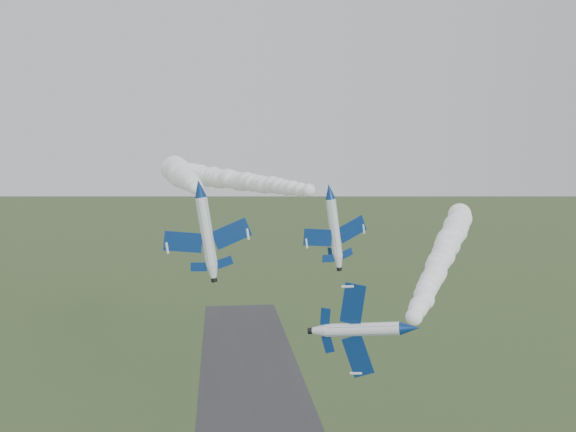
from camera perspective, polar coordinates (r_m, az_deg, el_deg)
name	(u,v)px	position (r m, az deg, el deg)	size (l,w,h in m)	color
jet_lead	(410,328)	(63.79, 10.81, -9.78)	(6.41, 10.69, 9.21)	white
smoke_trail_jet_lead	(445,251)	(98.21, 13.77, -3.07)	(4.43, 65.97, 4.43)	white
jet_pair_left	(199,188)	(82.15, -7.87, 2.46)	(11.16, 13.42, 3.52)	white
smoke_trail_jet_pair_left	(182,175)	(113.55, -9.40, 3.59)	(5.18, 56.35, 5.18)	white
jet_pair_right	(330,191)	(84.42, 3.75, 2.21)	(9.74, 11.29, 3.14)	white
smoke_trail_jet_pair_right	(225,179)	(117.58, -5.66, 3.30)	(4.61, 68.06, 4.61)	white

